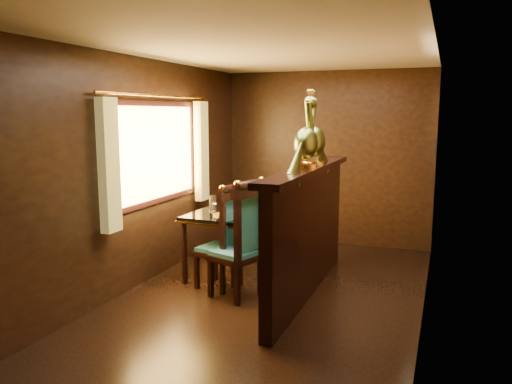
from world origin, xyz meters
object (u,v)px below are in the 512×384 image
peacock_left (306,129)px  peacock_right (314,128)px  chair_right (227,234)px  chair_left (244,237)px  dining_table (233,216)px

peacock_left → peacock_right: size_ratio=0.99×
chair_right → peacock_left: bearing=12.1°
chair_right → chair_left: bearing=-26.1°
chair_right → peacock_left: size_ratio=1.53×
chair_left → peacock_right: 1.35m
dining_table → peacock_left: peacock_left is taller
chair_right → peacock_right: peacock_right is taller
dining_table → chair_left: 0.90m
dining_table → chair_left: chair_left is taller
chair_left → peacock_left: peacock_left is taller
dining_table → chair_right: bearing=-70.5°
chair_left → peacock_left: (0.57, 0.24, 1.09)m
dining_table → peacock_right: 1.49m
chair_left → chair_right: 0.37m
peacock_left → peacock_right: 0.31m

